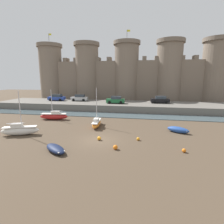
{
  "coord_description": "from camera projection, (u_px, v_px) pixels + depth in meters",
  "views": [
    {
      "loc": [
        5.07,
        -18.97,
        7.19
      ],
      "look_at": [
        0.81,
        4.66,
        2.5
      ],
      "focal_mm": 28.0,
      "sensor_mm": 36.0,
      "label": 1
    }
  ],
  "objects": [
    {
      "name": "ground_plane",
      "position": [
        98.0,
        140.0,
        20.58
      ],
      "size": [
        160.0,
        160.0,
        0.0
      ],
      "primitive_type": "plane",
      "color": "#4C3D2D"
    },
    {
      "name": "water_channel",
      "position": [
        116.0,
        115.0,
        34.01
      ],
      "size": [
        80.0,
        4.5,
        0.1
      ],
      "primitive_type": "cube",
      "color": "#47565B",
      "rests_on": "ground"
    },
    {
      "name": "quay_road",
      "position": [
        121.0,
        106.0,
        40.87
      ],
      "size": [
        59.14,
        10.0,
        1.53
      ],
      "primitive_type": "cube",
      "color": "#666059",
      "rests_on": "ground"
    },
    {
      "name": "castle",
      "position": [
        126.0,
        75.0,
        50.52
      ],
      "size": [
        54.69,
        7.55,
        20.32
      ],
      "color": "#7A6B5B",
      "rests_on": "ground"
    },
    {
      "name": "sailboat_near_channel_left",
      "position": [
        20.0,
        130.0,
        22.26
      ],
      "size": [
        4.68,
        2.65,
        5.7
      ],
      "color": "silver",
      "rests_on": "ground"
    },
    {
      "name": "rowboat_midflat_right",
      "position": [
        178.0,
        130.0,
        23.31
      ],
      "size": [
        3.02,
        2.28,
        0.79
      ],
      "color": "#234793",
      "rests_on": "ground"
    },
    {
      "name": "rowboat_foreground_centre",
      "position": [
        55.0,
        149.0,
        17.26
      ],
      "size": [
        3.21,
        2.84,
        0.62
      ],
      "color": "#141E3D",
      "rests_on": "ground"
    },
    {
      "name": "sailboat_foreground_right",
      "position": [
        54.0,
        116.0,
        30.64
      ],
      "size": [
        4.98,
        1.92,
        5.25
      ],
      "color": "red",
      "rests_on": "ground"
    },
    {
      "name": "sailboat_midflat_centre",
      "position": [
        97.0,
        123.0,
        26.15
      ],
      "size": [
        1.45,
        4.47,
        5.8
      ],
      "color": "orange",
      "rests_on": "ground"
    },
    {
      "name": "mooring_buoy_off_centre",
      "position": [
        99.0,
        138.0,
        20.49
      ],
      "size": [
        0.44,
        0.44,
        0.44
      ],
      "primitive_type": "sphere",
      "color": "orange",
      "rests_on": "ground"
    },
    {
      "name": "mooring_buoy_near_shore",
      "position": [
        184.0,
        150.0,
        17.12
      ],
      "size": [
        0.39,
        0.39,
        0.39
      ],
      "primitive_type": "sphere",
      "color": "orange",
      "rests_on": "ground"
    },
    {
      "name": "mooring_buoy_mid_mud",
      "position": [
        138.0,
        139.0,
        20.4
      ],
      "size": [
        0.37,
        0.37,
        0.37
      ],
      "primitive_type": "sphere",
      "color": "orange",
      "rests_on": "ground"
    },
    {
      "name": "mooring_buoy_near_channel",
      "position": [
        115.0,
        147.0,
        17.81
      ],
      "size": [
        0.48,
        0.48,
        0.48
      ],
      "primitive_type": "sphere",
      "color": "orange",
      "rests_on": "ground"
    },
    {
      "name": "car_quay_west",
      "position": [
        80.0,
        98.0,
        43.8
      ],
      "size": [
        4.21,
        2.1,
        1.62
      ],
      "color": "#B2B5B7",
      "rests_on": "quay_road"
    },
    {
      "name": "car_quay_east",
      "position": [
        160.0,
        100.0,
        39.92
      ],
      "size": [
        4.21,
        2.1,
        1.62
      ],
      "color": "black",
      "rests_on": "quay_road"
    },
    {
      "name": "car_quay_centre_east",
      "position": [
        57.0,
        98.0,
        44.37
      ],
      "size": [
        4.21,
        2.1,
        1.62
      ],
      "color": "#263F99",
      "rests_on": "quay_road"
    },
    {
      "name": "car_quay_centre_west",
      "position": [
        116.0,
        100.0,
        39.53
      ],
      "size": [
        4.21,
        2.1,
        1.62
      ],
      "color": "#1E6638",
      "rests_on": "quay_road"
    }
  ]
}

